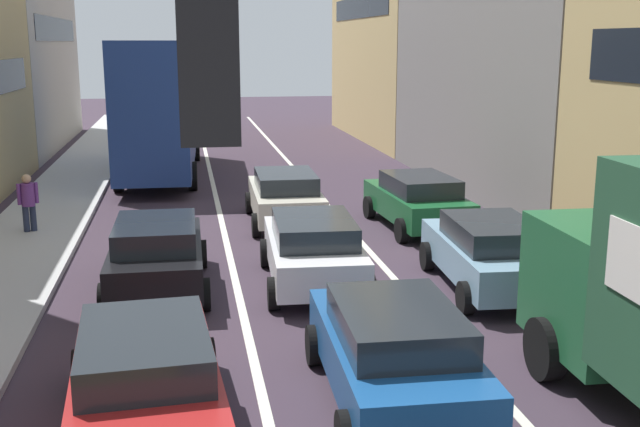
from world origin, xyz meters
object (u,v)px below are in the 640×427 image
at_px(sedan_centre_lane_second, 394,350).
at_px(sedan_right_lane_behind_truck, 490,252).
at_px(sedan_left_lane_third, 157,253).
at_px(wagon_right_lane_far, 418,200).
at_px(coupe_centre_lane_fourth, 285,196).
at_px(bus_mid_queue_primary, 159,102).
at_px(pedestrian_near_kerb, 28,201).
at_px(hatchback_centre_lane_third, 313,249).
at_px(wagon_left_lane_second, 146,377).

xyz_separation_m(sedan_centre_lane_second, sedan_right_lane_behind_truck, (3.32, 4.67, 0.00)).
distance_m(sedan_left_lane_third, wagon_right_lane_far, 8.12).
bearing_deg(sedan_left_lane_third, coupe_centre_lane_fourth, -31.06).
height_order(bus_mid_queue_primary, pedestrian_near_kerb, bus_mid_queue_primary).
bearing_deg(pedestrian_near_kerb, sedan_centre_lane_second, 9.61).
xyz_separation_m(hatchback_centre_lane_third, bus_mid_queue_primary, (-3.45, 14.47, 2.03)).
bearing_deg(sedan_centre_lane_second, coupe_centre_lane_fourth, 1.98).
distance_m(sedan_centre_lane_second, wagon_left_lane_second, 3.40).
bearing_deg(wagon_right_lane_far, sedan_centre_lane_second, 158.36).
xyz_separation_m(wagon_right_lane_far, pedestrian_near_kerb, (-10.30, 0.89, 0.15)).
bearing_deg(coupe_centre_lane_fourth, pedestrian_near_kerb, 93.71).
distance_m(sedan_left_lane_third, coupe_centre_lane_fourth, 6.44).
distance_m(sedan_centre_lane_second, coupe_centre_lane_fourth, 11.29).
distance_m(wagon_left_lane_second, sedan_right_lane_behind_truck, 8.34).
height_order(wagon_right_lane_far, bus_mid_queue_primary, bus_mid_queue_primary).
bearing_deg(sedan_centre_lane_second, sedan_left_lane_third, 32.26).
xyz_separation_m(sedan_right_lane_behind_truck, bus_mid_queue_primary, (-6.99, 15.37, 2.03)).
bearing_deg(sedan_left_lane_third, bus_mid_queue_primary, 1.53).
relative_size(hatchback_centre_lane_third, wagon_right_lane_far, 1.00).
bearing_deg(coupe_centre_lane_fourth, wagon_right_lane_far, -106.90).
height_order(wagon_left_lane_second, wagon_right_lane_far, same).
height_order(sedan_right_lane_behind_truck, wagon_right_lane_far, same).
xyz_separation_m(coupe_centre_lane_fourth, bus_mid_queue_primary, (-3.62, 8.75, 2.03)).
bearing_deg(sedan_right_lane_behind_truck, sedan_centre_lane_second, 148.25).
height_order(sedan_centre_lane_second, wagon_right_lane_far, same).
bearing_deg(sedan_right_lane_behind_truck, pedestrian_near_kerb, 61.71).
distance_m(sedan_left_lane_third, pedestrian_near_kerb, 6.25).
height_order(hatchback_centre_lane_third, bus_mid_queue_primary, bus_mid_queue_primary).
height_order(wagon_left_lane_second, sedan_right_lane_behind_truck, same).
relative_size(wagon_left_lane_second, wagon_right_lane_far, 1.00).
distance_m(coupe_centre_lane_fourth, pedestrian_near_kerb, 6.82).
xyz_separation_m(sedan_left_lane_third, pedestrian_near_kerb, (-3.44, 5.22, 0.15)).
height_order(sedan_left_lane_third, pedestrian_near_kerb, pedestrian_near_kerb).
bearing_deg(wagon_right_lane_far, pedestrian_near_kerb, 82.22).
distance_m(sedan_centre_lane_second, sedan_right_lane_behind_truck, 5.73).
bearing_deg(bus_mid_queue_primary, coupe_centre_lane_fourth, -155.45).
relative_size(sedan_centre_lane_second, sedan_left_lane_third, 1.01).
relative_size(sedan_left_lane_third, pedestrian_near_kerb, 2.60).
height_order(sedan_left_lane_third, bus_mid_queue_primary, bus_mid_queue_primary).
bearing_deg(sedan_right_lane_behind_truck, wagon_left_lane_second, 130.17).
bearing_deg(hatchback_centre_lane_third, sedan_right_lane_behind_truck, -101.25).
distance_m(wagon_left_lane_second, coupe_centre_lane_fourth, 12.05).
xyz_separation_m(sedan_left_lane_third, bus_mid_queue_primary, (-0.25, 14.24, 2.03)).
distance_m(wagon_right_lane_far, bus_mid_queue_primary, 12.37).
relative_size(wagon_left_lane_second, bus_mid_queue_primary, 0.42).
bearing_deg(sedan_left_lane_third, pedestrian_near_kerb, 33.89).
distance_m(coupe_centre_lane_fourth, wagon_right_lane_far, 3.68).
xyz_separation_m(sedan_right_lane_behind_truck, pedestrian_near_kerb, (-10.18, 6.35, 0.15)).
bearing_deg(sedan_centre_lane_second, bus_mid_queue_primary, 12.13).
distance_m(sedan_right_lane_behind_truck, pedestrian_near_kerb, 11.99).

